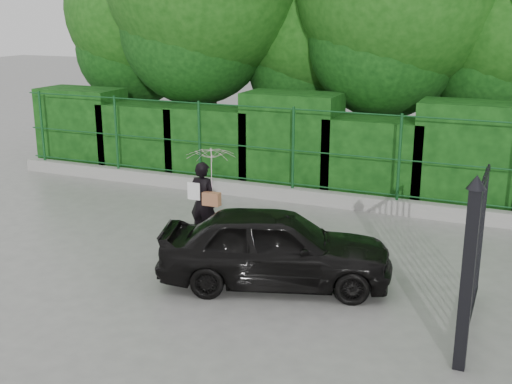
% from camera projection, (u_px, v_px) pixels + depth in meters
% --- Properties ---
extents(ground, '(80.00, 80.00, 0.00)m').
position_uv_depth(ground, '(173.00, 271.00, 10.40)').
color(ground, gray).
extents(kerb, '(14.00, 0.25, 0.30)m').
position_uv_depth(kerb, '(276.00, 193.00, 14.34)').
color(kerb, '#9E9E99').
rests_on(kerb, ground).
extents(fence, '(14.13, 0.06, 1.80)m').
position_uv_depth(fence, '(285.00, 147.00, 13.97)').
color(fence, '#11451D').
rests_on(fence, kerb).
extents(hedge, '(14.20, 1.20, 2.27)m').
position_uv_depth(hedge, '(293.00, 147.00, 14.98)').
color(hedge, black).
rests_on(hedge, ground).
extents(gate, '(0.22, 2.33, 2.36)m').
position_uv_depth(gate, '(472.00, 261.00, 7.68)').
color(gate, black).
rests_on(gate, ground).
extents(woman, '(0.90, 0.91, 1.72)m').
position_uv_depth(woman, '(209.00, 179.00, 11.57)').
color(woman, black).
rests_on(woman, ground).
extents(car, '(3.80, 2.44, 1.21)m').
position_uv_depth(car, '(275.00, 247.00, 9.77)').
color(car, black).
rests_on(car, ground).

